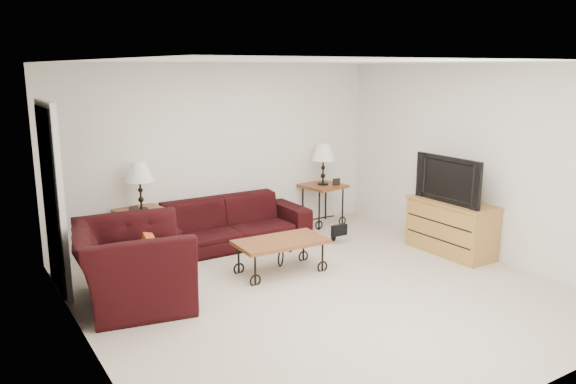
% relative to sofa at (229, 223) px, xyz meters
% --- Properties ---
extents(ground, '(5.00, 5.00, 0.00)m').
position_rel_sofa_xyz_m(ground, '(0.14, -2.02, -0.33)').
color(ground, beige).
rests_on(ground, ground).
extents(wall_back, '(5.00, 0.02, 2.50)m').
position_rel_sofa_xyz_m(wall_back, '(0.14, 0.48, 0.92)').
color(wall_back, white).
rests_on(wall_back, ground).
extents(wall_front, '(5.00, 0.02, 2.50)m').
position_rel_sofa_xyz_m(wall_front, '(0.14, -4.52, 0.92)').
color(wall_front, white).
rests_on(wall_front, ground).
extents(wall_left, '(0.02, 5.00, 2.50)m').
position_rel_sofa_xyz_m(wall_left, '(-2.36, -2.02, 0.92)').
color(wall_left, white).
rests_on(wall_left, ground).
extents(wall_right, '(0.02, 5.00, 2.50)m').
position_rel_sofa_xyz_m(wall_right, '(2.64, -2.02, 0.92)').
color(wall_right, white).
rests_on(wall_right, ground).
extents(ceiling, '(5.00, 5.00, 0.00)m').
position_rel_sofa_xyz_m(ceiling, '(0.14, -2.02, 2.17)').
color(ceiling, white).
rests_on(ceiling, wall_back).
extents(doorway, '(0.08, 0.94, 2.04)m').
position_rel_sofa_xyz_m(doorway, '(-2.33, -0.37, 0.69)').
color(doorway, black).
rests_on(doorway, ground).
extents(sofa, '(2.24, 0.88, 0.65)m').
position_rel_sofa_xyz_m(sofa, '(0.00, 0.00, 0.00)').
color(sofa, black).
rests_on(sofa, ground).
extents(side_table_left, '(0.67, 0.67, 0.63)m').
position_rel_sofa_xyz_m(side_table_left, '(-1.17, 0.18, -0.01)').
color(side_table_left, brown).
rests_on(side_table_left, ground).
extents(side_table_right, '(0.67, 0.67, 0.65)m').
position_rel_sofa_xyz_m(side_table_right, '(1.73, 0.18, -0.00)').
color(side_table_right, brown).
rests_on(side_table_right, ground).
extents(lamp_left, '(0.41, 0.41, 0.63)m').
position_rel_sofa_xyz_m(lamp_left, '(-1.17, 0.18, 0.62)').
color(lamp_left, black).
rests_on(lamp_left, side_table_left).
extents(lamp_right, '(0.42, 0.42, 0.65)m').
position_rel_sofa_xyz_m(lamp_right, '(1.73, 0.18, 0.64)').
color(lamp_right, black).
rests_on(lamp_right, side_table_right).
extents(photo_frame_left, '(0.13, 0.06, 0.11)m').
position_rel_sofa_xyz_m(photo_frame_left, '(-1.32, 0.03, 0.36)').
color(photo_frame_left, black).
rests_on(photo_frame_left, side_table_left).
extents(photo_frame_right, '(0.13, 0.03, 0.11)m').
position_rel_sofa_xyz_m(photo_frame_right, '(1.88, 0.03, 0.37)').
color(photo_frame_right, black).
rests_on(photo_frame_right, side_table_right).
extents(coffee_table, '(1.12, 0.64, 0.41)m').
position_rel_sofa_xyz_m(coffee_table, '(0.05, -1.28, -0.12)').
color(coffee_table, brown).
rests_on(coffee_table, ground).
extents(armchair, '(1.37, 1.50, 0.85)m').
position_rel_sofa_xyz_m(armchair, '(-1.74, -1.23, 0.10)').
color(armchair, black).
rests_on(armchair, ground).
extents(throw_pillow, '(0.17, 0.40, 0.38)m').
position_rel_sofa_xyz_m(throw_pillow, '(-1.59, -1.28, 0.19)').
color(throw_pillow, '#C85419').
rests_on(throw_pillow, armchair).
extents(tv_stand, '(0.49, 1.18, 0.71)m').
position_rel_sofa_xyz_m(tv_stand, '(2.37, -1.87, 0.03)').
color(tv_stand, '#B07041').
rests_on(tv_stand, ground).
extents(television, '(0.14, 1.06, 0.61)m').
position_rel_sofa_xyz_m(television, '(2.35, -1.87, 0.69)').
color(television, black).
rests_on(television, tv_stand).
extents(backpack, '(0.45, 0.40, 0.49)m').
position_rel_sofa_xyz_m(backpack, '(1.34, -0.64, -0.08)').
color(backpack, black).
rests_on(backpack, ground).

